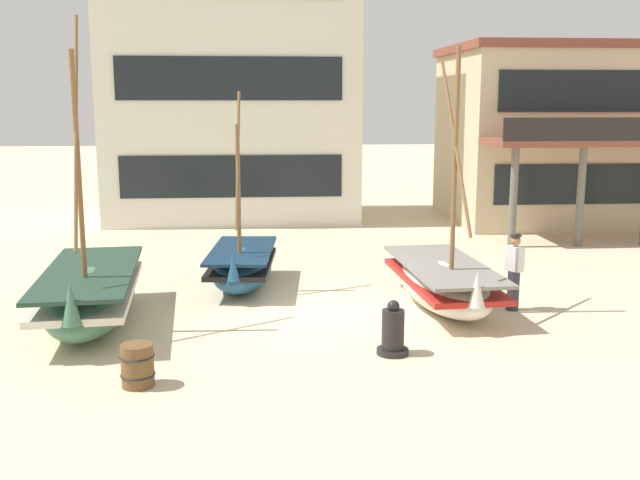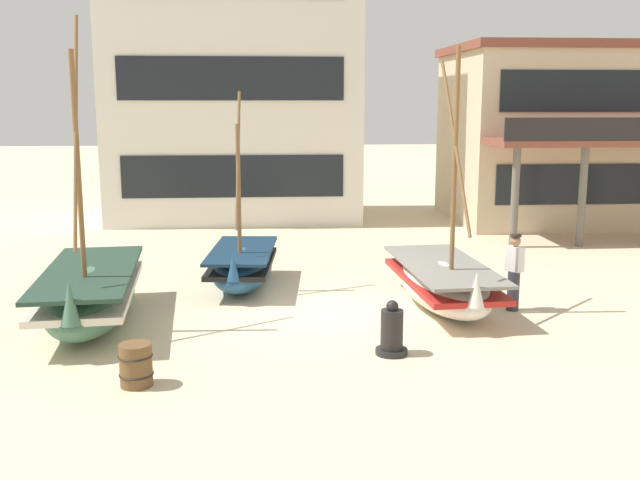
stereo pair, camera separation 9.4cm
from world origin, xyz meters
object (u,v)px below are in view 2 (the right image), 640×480
wooden_barrel (136,365)px  fishing_boat_far_right (90,294)px  fishing_boat_centre_large (443,283)px  capstan_winch (392,332)px  fisherman_by_hull (514,273)px  fishing_boat_near_left (242,266)px  harbor_building_main (234,81)px  harbor_building_annex (555,134)px

wooden_barrel → fishing_boat_far_right: bearing=113.0°
fishing_boat_centre_large → capstan_winch: size_ratio=5.56×
fisherman_by_hull → fishing_boat_far_right: bearing=-178.1°
fishing_boat_near_left → wooden_barrel: (-1.53, -6.25, -0.19)m
fishing_boat_centre_large → fishing_boat_near_left: bearing=154.7°
fishing_boat_near_left → fishing_boat_centre_large: (4.47, -2.11, 0.02)m
harbor_building_main → harbor_building_annex: harbor_building_main is taller
fisherman_by_hull → wooden_barrel: (-7.46, -3.76, -0.48)m
fisherman_by_hull → harbor_building_annex: harbor_building_annex is taller
fisherman_by_hull → harbor_building_main: size_ratio=0.16×
fishing_boat_near_left → fishing_boat_centre_large: size_ratio=0.84×
fishing_boat_near_left → wooden_barrel: fishing_boat_near_left is taller
harbor_building_annex → wooden_barrel: bearing=-129.5°
fishing_boat_far_right → wooden_barrel: size_ratio=8.78×
harbor_building_annex → capstan_winch: bearing=-120.7°
capstan_winch → wooden_barrel: 4.50m
fishing_boat_near_left → fishing_boat_centre_large: 4.95m
fishing_boat_centre_large → capstan_winch: bearing=-119.2°
harbor_building_main → harbor_building_annex: (12.00, -1.64, -1.98)m
fishing_boat_near_left → fishing_boat_centre_large: bearing=-25.3°
fisherman_by_hull → capstan_winch: size_ratio=1.67×
fishing_boat_far_right → wooden_barrel: fishing_boat_far_right is taller
fishing_boat_near_left → harbor_building_main: bearing=92.7°
fisherman_by_hull → harbor_building_main: harbor_building_main is taller
fishing_boat_near_left → capstan_winch: (2.81, -5.08, -0.13)m
capstan_winch → fisherman_by_hull: bearing=39.7°
fishing_boat_centre_large → capstan_winch: fishing_boat_centre_large is taller
fishing_boat_centre_large → fishing_boat_far_right: 7.51m
fishing_boat_far_right → fisherman_by_hull: bearing=1.9°
harbor_building_main → fishing_boat_centre_large: bearing=-69.4°
wooden_barrel → harbor_building_annex: harbor_building_annex is taller
fishing_boat_far_right → wooden_barrel: bearing=-67.0°
fishing_boat_centre_large → wooden_barrel: 7.30m
fishing_boat_near_left → fishing_boat_centre_large: fishing_boat_centre_large is taller
harbor_building_annex → harbor_building_main: bearing=172.2°
wooden_barrel → capstan_winch: bearing=15.1°
capstan_winch → fishing_boat_centre_large: bearing=60.8°
fishing_boat_centre_large → wooden_barrel: fishing_boat_centre_large is taller
fishing_boat_far_right → harbor_building_annex: 19.18m
fishing_boat_near_left → capstan_winch: 5.81m
fishing_boat_far_right → harbor_building_annex: size_ratio=0.70×
fishing_boat_far_right → fisherman_by_hull: (8.94, 0.29, 0.20)m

